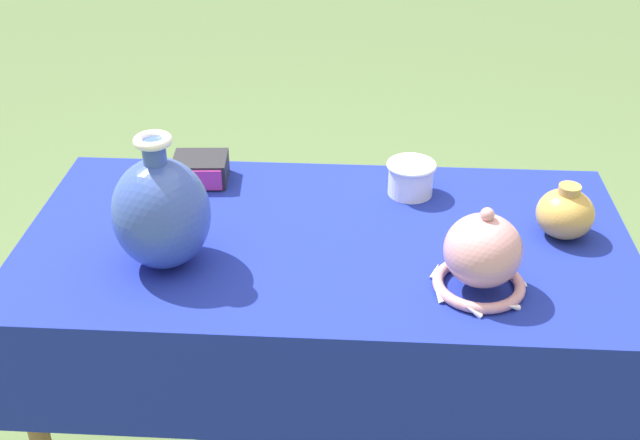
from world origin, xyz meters
The scene contains 6 objects.
display_table centered at (0.00, -0.02, 0.67)m, with size 1.32×0.69×0.75m.
vase_tall_bulbous centered at (-0.32, -0.12, 0.87)m, with size 0.20×0.20×0.29m.
vase_dome_bell centered at (0.31, -0.17, 0.83)m, with size 0.19×0.20×0.19m.
mosaic_tile_box centered at (-0.32, 0.23, 0.78)m, with size 0.14×0.12×0.06m.
cup_wide_porcelain centered at (0.19, 0.20, 0.80)m, with size 0.12×0.12×0.08m.
jar_round_ochre centered at (0.51, 0.03, 0.81)m, with size 0.12×0.12×0.12m.
Camera 1 is at (0.07, -1.46, 1.68)m, focal length 45.00 mm.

